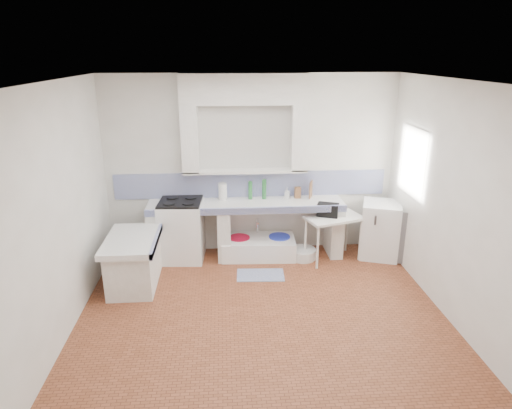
{
  "coord_description": "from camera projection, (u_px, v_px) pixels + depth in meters",
  "views": [
    {
      "loc": [
        -0.44,
        -4.74,
        3.08
      ],
      "look_at": [
        0.0,
        1.0,
        1.1
      ],
      "focal_mm": 31.09,
      "sensor_mm": 36.0,
      "label": 1
    }
  ],
  "objects": [
    {
      "name": "wall_left",
      "position": [
        60.0,
        213.0,
        4.88
      ],
      "size": [
        0.0,
        4.5,
        4.5
      ],
      "primitive_type": "plane",
      "rotation": [
        1.57,
        0.0,
        1.57
      ],
      "color": "white",
      "rests_on": "ground"
    },
    {
      "name": "window_frame",
      "position": [
        425.0,
        162.0,
        6.29
      ],
      "size": [
        0.35,
        0.86,
        1.06
      ],
      "primitive_type": "cube",
      "color": "#3D2113",
      "rests_on": "ground"
    },
    {
      "name": "sink",
      "position": [
        258.0,
        248.0,
        7.05
      ],
      "size": [
        1.17,
        0.67,
        0.27
      ],
      "primitive_type": "cube",
      "rotation": [
        0.0,
        0.0,
        -0.05
      ],
      "color": "white",
      "rests_on": "ground"
    },
    {
      "name": "counter_lip",
      "position": [
        247.0,
        211.0,
        6.55
      ],
      "size": [
        3.0,
        0.04,
        0.1
      ],
      "primitive_type": "cube",
      "color": "navy",
      "rests_on": "ground"
    },
    {
      "name": "wall_back",
      "position": [
        251.0,
        166.0,
        6.93
      ],
      "size": [
        4.5,
        0.0,
        4.5
      ],
      "primitive_type": "plane",
      "rotation": [
        1.57,
        0.0,
        0.0
      ],
      "color": "white",
      "rests_on": "ground"
    },
    {
      "name": "knife_block",
      "position": [
        298.0,
        193.0,
        6.97
      ],
      "size": [
        0.1,
        0.08,
        0.18
      ],
      "primitive_type": "cube",
      "rotation": [
        0.0,
        0.0,
        0.12
      ],
      "color": "brown",
      "rests_on": "counter_slab"
    },
    {
      "name": "cutting_board",
      "position": [
        311.0,
        190.0,
        6.98
      ],
      "size": [
        0.09,
        0.19,
        0.27
      ],
      "primitive_type": "cube",
      "rotation": [
        0.0,
        0.0,
        -0.37
      ],
      "color": "brown",
      "rests_on": "counter_slab"
    },
    {
      "name": "ceiling",
      "position": [
        263.0,
        81.0,
        4.59
      ],
      "size": [
        4.5,
        4.5,
        0.0
      ],
      "primitive_type": "plane",
      "rotation": [
        3.14,
        0.0,
        0.0
      ],
      "color": "white",
      "rests_on": "ground"
    },
    {
      "name": "green_bottle_b",
      "position": [
        264.0,
        189.0,
        6.91
      ],
      "size": [
        0.08,
        0.08,
        0.31
      ],
      "primitive_type": "cylinder",
      "rotation": [
        0.0,
        0.0,
        -0.26
      ],
      "color": "#287134",
      "rests_on": "counter_slab"
    },
    {
      "name": "backsplash",
      "position": [
        251.0,
        184.0,
        7.01
      ],
      "size": [
        4.27,
        0.03,
        0.4
      ],
      "primitive_type": "cube",
      "color": "navy",
      "rests_on": "ground"
    },
    {
      "name": "black_bag",
      "position": [
        328.0,
        210.0,
        6.74
      ],
      "size": [
        0.36,
        0.28,
        0.2
      ],
      "primitive_type": "cube",
      "rotation": [
        0.0,
        0.0,
        -0.38
      ],
      "color": "black",
      "rests_on": "side_table"
    },
    {
      "name": "floor",
      "position": [
        262.0,
        314.0,
        5.5
      ],
      "size": [
        4.5,
        4.5,
        0.0
      ],
      "primitive_type": "plane",
      "color": "brown",
      "rests_on": "ground"
    },
    {
      "name": "side_table",
      "position": [
        333.0,
        238.0,
        6.86
      ],
      "size": [
        0.96,
        0.72,
        0.04
      ],
      "primitive_type": "cube",
      "rotation": [
        0.0,
        0.0,
        0.32
      ],
      "color": "white",
      "rests_on": "ground"
    },
    {
      "name": "wall_front",
      "position": [
        288.0,
        301.0,
        3.16
      ],
      "size": [
        4.5,
        0.0,
        4.5
      ],
      "primitive_type": "plane",
      "rotation": [
        -1.57,
        0.0,
        0.0
      ],
      "color": "white",
      "rests_on": "ground"
    },
    {
      "name": "wall_right",
      "position": [
        453.0,
        203.0,
        5.21
      ],
      "size": [
        0.0,
        4.5,
        4.5
      ],
      "primitive_type": "plane",
      "rotation": [
        1.57,
        0.0,
        -1.57
      ],
      "color": "white",
      "rests_on": "ground"
    },
    {
      "name": "rug",
      "position": [
        260.0,
        275.0,
        6.46
      ],
      "size": [
        0.7,
        0.43,
        0.01
      ],
      "primitive_type": "cube",
      "rotation": [
        0.0,
        0.0,
        -0.05
      ],
      "color": "#3A4489",
      "rests_on": "ground"
    },
    {
      "name": "paper_towel",
      "position": [
        223.0,
        192.0,
        6.88
      ],
      "size": [
        0.13,
        0.13,
        0.26
      ],
      "primitive_type": "cylinder",
      "rotation": [
        0.0,
        0.0,
        0.01
      ],
      "color": "white",
      "rests_on": "counter_slab"
    },
    {
      "name": "counter_slab",
      "position": [
        246.0,
        205.0,
        6.82
      ],
      "size": [
        3.0,
        0.6,
        0.08
      ],
      "primitive_type": "cube",
      "color": "white",
      "rests_on": "ground"
    },
    {
      "name": "green_bottle_a",
      "position": [
        250.0,
        190.0,
        6.9
      ],
      "size": [
        0.08,
        0.08,
        0.29
      ],
      "primitive_type": "cylinder",
      "rotation": [
        0.0,
        0.0,
        0.35
      ],
      "color": "#287134",
      "rests_on": "counter_slab"
    },
    {
      "name": "basin_white",
      "position": [
        303.0,
        254.0,
        6.97
      ],
      "size": [
        0.51,
        0.51,
        0.16
      ],
      "primitive_type": "cylinder",
      "rotation": [
        0.0,
        0.0,
        -0.29
      ],
      "color": "white",
      "rests_on": "ground"
    },
    {
      "name": "alcove_mass",
      "position": [
        245.0,
        89.0,
        6.42
      ],
      "size": [
        1.9,
        0.25,
        0.45
      ],
      "primitive_type": "cube",
      "color": "white",
      "rests_on": "ground"
    },
    {
      "name": "water_bottle_b",
      "position": [
        265.0,
        243.0,
        7.21
      ],
      "size": [
        0.08,
        0.08,
        0.28
      ],
      "primitive_type": "cylinder",
      "rotation": [
        0.0,
        0.0,
        0.06
      ],
      "color": "silver",
      "rests_on": "ground"
    },
    {
      "name": "counter_pier_left",
      "position": [
        156.0,
        234.0,
        6.86
      ],
      "size": [
        0.2,
        0.55,
        0.82
      ],
      "primitive_type": "cube",
      "color": "white",
      "rests_on": "ground"
    },
    {
      "name": "stove",
      "position": [
        182.0,
        231.0,
        6.86
      ],
      "size": [
        0.69,
        0.67,
        0.92
      ],
      "primitive_type": "cube",
      "rotation": [
        0.0,
        0.0,
        -0.07
      ],
      "color": "white",
      "rests_on": "ground"
    },
    {
      "name": "counter_pier_right",
      "position": [
        334.0,
        229.0,
        7.06
      ],
      "size": [
        0.2,
        0.55,
        0.82
      ],
      "primitive_type": "cube",
      "color": "white",
      "rests_on": "ground"
    },
    {
      "name": "bucket_blue",
      "position": [
        279.0,
        245.0,
        7.08
      ],
      "size": [
        0.39,
        0.39,
        0.32
      ],
      "primitive_type": "cylinder",
      "rotation": [
        0.0,
        0.0,
        -0.17
      ],
      "color": "blue",
      "rests_on": "ground"
    },
    {
      "name": "bucket_red",
      "position": [
        239.0,
        246.0,
        7.05
      ],
      "size": [
        0.38,
        0.38,
        0.31
      ],
      "primitive_type": "cylinder",
      "rotation": [
        0.0,
        0.0,
        0.16
      ],
      "color": "red",
      "rests_on": "ground"
    },
    {
      "name": "peninsula_top",
      "position": [
        132.0,
        241.0,
        6.01
      ],
      "size": [
        0.7,
        1.1,
        0.08
      ],
      "primitive_type": "cube",
      "color": "white",
      "rests_on": "ground"
    },
    {
      "name": "soap_bottle",
      "position": [
        287.0,
        193.0,
        6.96
      ],
      "size": [
        0.09,
        0.1,
        0.17
      ],
      "primitive_type": "imported",
      "rotation": [
        0.0,
        0.0,
        -0.25
      ],
      "color": "white",
      "rests_on": "counter_slab"
    },
    {
      "name": "peninsula_base",
      "position": [
        134.0,
        264.0,
        6.13
      ],
      "size": [
        0.6,
        1.0,
        0.62
      ],
      "primitive_type": "cube",
      "color": "white",
      "rests_on": "ground"
    },
    {
      "name": "counter_pier_mid",
      "position": [
        224.0,
        232.0,
        6.94
      ],
      "size": [
        0.2,
        0.55,
        0.82
      ],
      "primitive_type": "cube",
      "color": "white",
      "rests_on": "ground"
    },
    {
      "name": "water_bottle_a",
      "position": [
        251.0,
        244.0,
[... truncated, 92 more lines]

